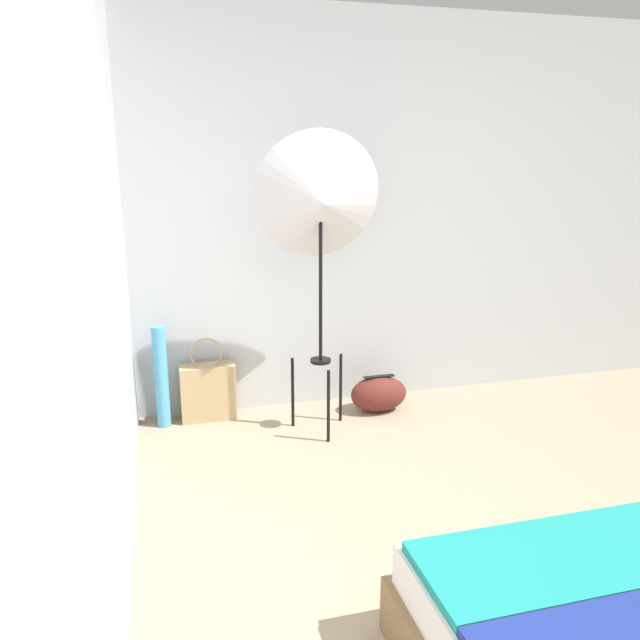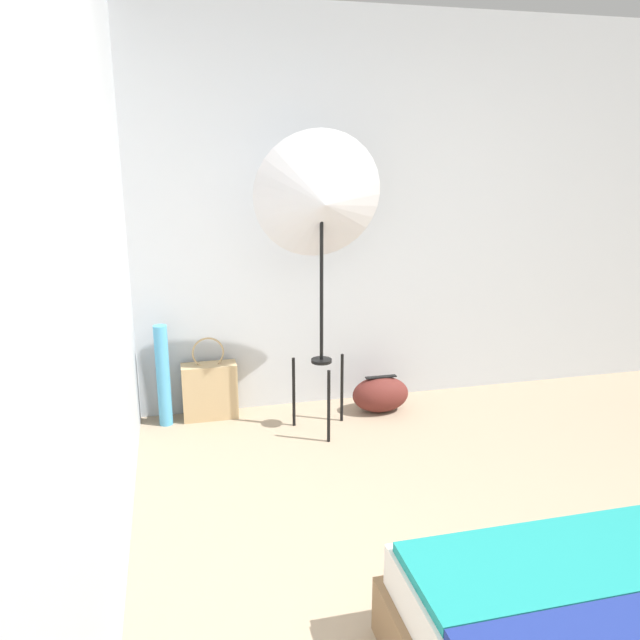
{
  "view_description": "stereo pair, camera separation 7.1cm",
  "coord_description": "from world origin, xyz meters",
  "px_view_note": "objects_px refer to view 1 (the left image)",
  "views": [
    {
      "loc": [
        -1.19,
        -1.54,
        1.71
      ],
      "look_at": [
        -0.32,
        1.75,
        0.79
      ],
      "focal_mm": 35.0,
      "sensor_mm": 36.0,
      "label": 1
    },
    {
      "loc": [
        -1.12,
        -1.55,
        1.71
      ],
      "look_at": [
        -0.32,
        1.75,
        0.79
      ],
      "focal_mm": 35.0,
      "sensor_mm": 36.0,
      "label": 2
    }
  ],
  "objects_px": {
    "photo_umbrella": "(321,202)",
    "tote_bag": "(208,391)",
    "duffel_bag": "(379,394)",
    "paper_roll": "(161,377)"
  },
  "relations": [
    {
      "from": "tote_bag",
      "to": "duffel_bag",
      "type": "distance_m",
      "value": 1.15
    },
    {
      "from": "photo_umbrella",
      "to": "tote_bag",
      "type": "xyz_separation_m",
      "value": [
        -0.67,
        0.35,
        -1.24
      ]
    },
    {
      "from": "tote_bag",
      "to": "duffel_bag",
      "type": "bearing_deg",
      "value": -8.44
    },
    {
      "from": "photo_umbrella",
      "to": "tote_bag",
      "type": "relative_size",
      "value": 3.32
    },
    {
      "from": "tote_bag",
      "to": "paper_roll",
      "type": "distance_m",
      "value": 0.33
    },
    {
      "from": "paper_roll",
      "to": "tote_bag",
      "type": "bearing_deg",
      "value": 8.11
    },
    {
      "from": "duffel_bag",
      "to": "photo_umbrella",
      "type": "bearing_deg",
      "value": -158.31
    },
    {
      "from": "photo_umbrella",
      "to": "tote_bag",
      "type": "distance_m",
      "value": 1.45
    },
    {
      "from": "photo_umbrella",
      "to": "paper_roll",
      "type": "xyz_separation_m",
      "value": [
        -0.96,
        0.31,
        -1.1
      ]
    },
    {
      "from": "photo_umbrella",
      "to": "tote_bag",
      "type": "height_order",
      "value": "photo_umbrella"
    }
  ]
}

